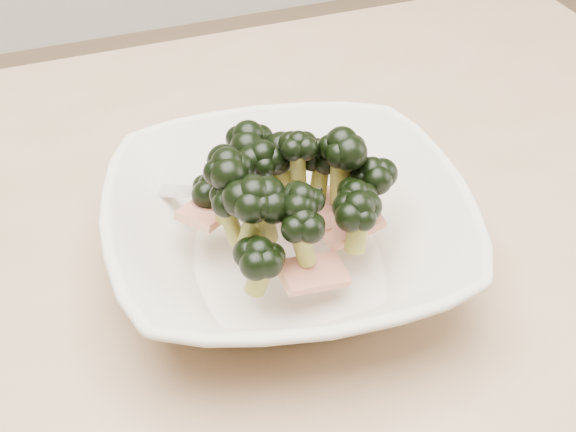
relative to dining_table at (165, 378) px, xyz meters
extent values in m
cube|color=tan|center=(0.00, 0.00, 0.08)|extent=(1.20, 0.80, 0.04)
cylinder|color=tan|center=(0.55, 0.35, -0.30)|extent=(0.06, 0.06, 0.71)
imported|color=beige|center=(0.11, -0.01, 0.13)|extent=(0.31, 0.31, 0.07)
cylinder|color=olive|center=(0.07, -0.03, 0.17)|extent=(0.03, 0.02, 0.04)
ellipsoid|color=black|center=(0.07, -0.03, 0.19)|extent=(0.04, 0.04, 0.03)
cylinder|color=olive|center=(0.15, -0.03, 0.15)|extent=(0.02, 0.02, 0.04)
ellipsoid|color=black|center=(0.15, -0.03, 0.17)|extent=(0.03, 0.03, 0.03)
cylinder|color=olive|center=(0.10, -0.05, 0.16)|extent=(0.02, 0.01, 0.04)
ellipsoid|color=black|center=(0.10, -0.05, 0.18)|extent=(0.03, 0.03, 0.03)
cylinder|color=olive|center=(0.17, -0.01, 0.15)|extent=(0.03, 0.02, 0.05)
ellipsoid|color=black|center=(0.17, -0.01, 0.18)|extent=(0.04, 0.04, 0.03)
cylinder|color=olive|center=(0.08, -0.03, 0.16)|extent=(0.02, 0.02, 0.04)
ellipsoid|color=black|center=(0.08, -0.03, 0.19)|extent=(0.04, 0.04, 0.03)
cylinder|color=olive|center=(0.07, -0.05, 0.14)|extent=(0.02, 0.02, 0.03)
ellipsoid|color=black|center=(0.07, -0.05, 0.16)|extent=(0.04, 0.04, 0.03)
cylinder|color=olive|center=(0.06, 0.04, 0.13)|extent=(0.02, 0.02, 0.03)
ellipsoid|color=black|center=(0.06, 0.04, 0.15)|extent=(0.03, 0.03, 0.03)
cylinder|color=olive|center=(0.12, 0.01, 0.18)|extent=(0.02, 0.02, 0.04)
ellipsoid|color=black|center=(0.12, 0.01, 0.20)|extent=(0.03, 0.03, 0.02)
cylinder|color=olive|center=(0.10, -0.04, 0.17)|extent=(0.02, 0.02, 0.03)
ellipsoid|color=black|center=(0.10, -0.04, 0.19)|extent=(0.03, 0.03, 0.03)
cylinder|color=olive|center=(0.16, 0.01, 0.16)|extent=(0.02, 0.02, 0.05)
ellipsoid|color=black|center=(0.16, 0.01, 0.19)|extent=(0.03, 0.03, 0.03)
cylinder|color=olive|center=(0.14, 0.02, 0.15)|extent=(0.02, 0.02, 0.04)
ellipsoid|color=black|center=(0.14, 0.02, 0.18)|extent=(0.03, 0.03, 0.03)
cylinder|color=olive|center=(0.07, 0.00, 0.17)|extent=(0.02, 0.03, 0.05)
ellipsoid|color=black|center=(0.07, 0.00, 0.20)|extent=(0.04, 0.04, 0.03)
cylinder|color=olive|center=(0.14, -0.05, 0.15)|extent=(0.02, 0.02, 0.04)
ellipsoid|color=black|center=(0.14, -0.05, 0.17)|extent=(0.04, 0.04, 0.03)
cylinder|color=olive|center=(0.11, 0.03, 0.16)|extent=(0.02, 0.02, 0.04)
ellipsoid|color=black|center=(0.11, 0.03, 0.18)|extent=(0.04, 0.04, 0.03)
cylinder|color=olive|center=(0.15, 0.00, 0.17)|extent=(0.02, 0.02, 0.05)
ellipsoid|color=black|center=(0.15, 0.00, 0.20)|extent=(0.04, 0.04, 0.03)
cylinder|color=olive|center=(0.09, 0.04, 0.16)|extent=(0.02, 0.02, 0.05)
ellipsoid|color=black|center=(0.09, 0.04, 0.19)|extent=(0.04, 0.04, 0.03)
cylinder|color=olive|center=(0.10, 0.02, 0.16)|extent=(0.02, 0.02, 0.04)
ellipsoid|color=black|center=(0.10, 0.02, 0.19)|extent=(0.04, 0.04, 0.03)
cylinder|color=olive|center=(0.06, -0.01, 0.16)|extent=(0.02, 0.01, 0.04)
ellipsoid|color=black|center=(0.06, -0.01, 0.18)|extent=(0.03, 0.03, 0.02)
cube|color=maroon|center=(0.11, 0.06, 0.14)|extent=(0.03, 0.05, 0.02)
cube|color=maroon|center=(0.15, -0.02, 0.14)|extent=(0.05, 0.03, 0.02)
cube|color=maroon|center=(0.15, 0.00, 0.14)|extent=(0.04, 0.05, 0.02)
cube|color=maroon|center=(0.12, 0.04, 0.13)|extent=(0.03, 0.05, 0.02)
cube|color=maroon|center=(0.09, 0.04, 0.15)|extent=(0.06, 0.05, 0.02)
cube|color=maroon|center=(0.05, 0.02, 0.14)|extent=(0.05, 0.05, 0.02)
cube|color=maroon|center=(0.11, -0.06, 0.13)|extent=(0.05, 0.03, 0.03)
camera|label=1|loc=(-0.06, -0.44, 0.52)|focal=50.00mm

